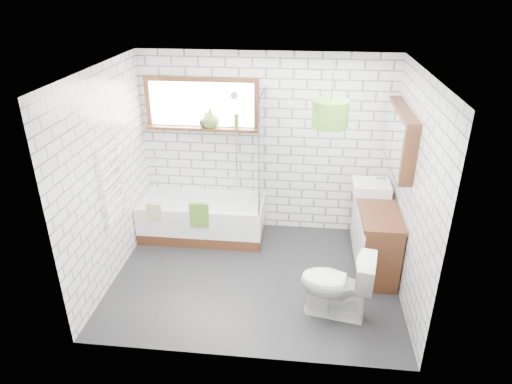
# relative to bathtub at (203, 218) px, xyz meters

# --- Properties ---
(floor) EXTENTS (3.40, 2.60, 0.01)m
(floor) POSITION_rel_bathtub_xyz_m (0.84, -0.93, -0.28)
(floor) COLOR black
(floor) RESTS_ON ground
(ceiling) EXTENTS (3.40, 2.60, 0.01)m
(ceiling) POSITION_rel_bathtub_xyz_m (0.84, -0.93, 2.23)
(ceiling) COLOR white
(ceiling) RESTS_ON ground
(wall_back) EXTENTS (3.40, 0.01, 2.50)m
(wall_back) POSITION_rel_bathtub_xyz_m (0.84, 0.38, 0.98)
(wall_back) COLOR white
(wall_back) RESTS_ON ground
(wall_front) EXTENTS (3.40, 0.01, 2.50)m
(wall_front) POSITION_rel_bathtub_xyz_m (0.84, -2.23, 0.98)
(wall_front) COLOR white
(wall_front) RESTS_ON ground
(wall_left) EXTENTS (0.01, 2.60, 2.50)m
(wall_left) POSITION_rel_bathtub_xyz_m (-0.86, -0.93, 0.98)
(wall_left) COLOR white
(wall_left) RESTS_ON ground
(wall_right) EXTENTS (0.01, 2.60, 2.50)m
(wall_right) POSITION_rel_bathtub_xyz_m (2.55, -0.93, 0.98)
(wall_right) COLOR white
(wall_right) RESTS_ON ground
(window) EXTENTS (1.52, 0.16, 0.68)m
(window) POSITION_rel_bathtub_xyz_m (-0.01, 0.33, 1.53)
(window) COLOR #3C1E10
(window) RESTS_ON wall_back
(towel_radiator) EXTENTS (0.06, 0.52, 1.00)m
(towel_radiator) POSITION_rel_bathtub_xyz_m (-0.82, -0.93, 0.93)
(towel_radiator) COLOR white
(towel_radiator) RESTS_ON wall_left
(mirror_cabinet) EXTENTS (0.16, 1.20, 0.70)m
(mirror_cabinet) POSITION_rel_bathtub_xyz_m (2.46, -0.33, 1.38)
(mirror_cabinet) COLOR #3C1E10
(mirror_cabinet) RESTS_ON wall_right
(shower_riser) EXTENTS (0.02, 0.02, 1.30)m
(shower_riser) POSITION_rel_bathtub_xyz_m (0.44, 0.33, 1.08)
(shower_riser) COLOR silver
(shower_riser) RESTS_ON wall_back
(bathtub) EXTENTS (1.70, 0.75, 0.55)m
(bathtub) POSITION_rel_bathtub_xyz_m (0.00, 0.00, 0.00)
(bathtub) COLOR white
(bathtub) RESTS_ON floor
(shower_screen) EXTENTS (0.02, 0.72, 1.50)m
(shower_screen) POSITION_rel_bathtub_xyz_m (0.83, 0.00, 1.02)
(shower_screen) COLOR white
(shower_screen) RESTS_ON bathtub
(towel_green) EXTENTS (0.25, 0.07, 0.34)m
(towel_green) POSITION_rel_bathtub_xyz_m (0.05, -0.37, 0.25)
(towel_green) COLOR #4A7A24
(towel_green) RESTS_ON bathtub
(towel_beige) EXTENTS (0.19, 0.05, 0.25)m
(towel_beige) POSITION_rel_bathtub_xyz_m (-0.56, -0.37, 0.25)
(towel_beige) COLOR tan
(towel_beige) RESTS_ON bathtub
(vanity) EXTENTS (0.47, 1.45, 0.83)m
(vanity) POSITION_rel_bathtub_xyz_m (2.31, -0.38, 0.14)
(vanity) COLOR #3C1E10
(vanity) RESTS_ON floor
(basin) EXTENTS (0.47, 0.41, 0.14)m
(basin) POSITION_rel_bathtub_xyz_m (2.25, -0.08, 0.62)
(basin) COLOR white
(basin) RESTS_ON vanity
(tap) EXTENTS (0.03, 0.03, 0.14)m
(tap) POSITION_rel_bathtub_xyz_m (2.41, -0.08, 0.68)
(tap) COLOR silver
(tap) RESTS_ON vanity
(toilet) EXTENTS (0.57, 0.83, 0.78)m
(toilet) POSITION_rel_bathtub_xyz_m (1.77, -1.49, 0.11)
(toilet) COLOR white
(toilet) RESTS_ON floor
(vase_olive) EXTENTS (0.30, 0.30, 0.26)m
(vase_olive) POSITION_rel_bathtub_xyz_m (0.10, 0.30, 1.33)
(vase_olive) COLOR #517F27
(vase_olive) RESTS_ON window
(vase_dark) EXTENTS (0.25, 0.25, 0.20)m
(vase_dark) POSITION_rel_bathtub_xyz_m (0.05, 0.30, 1.30)
(vase_dark) COLOR black
(vase_dark) RESTS_ON window
(bottle) EXTENTS (0.08, 0.08, 0.20)m
(bottle) POSITION_rel_bathtub_xyz_m (0.46, 0.30, 1.30)
(bottle) COLOR #517F27
(bottle) RESTS_ON window
(pendant) EXTENTS (0.37, 0.37, 0.27)m
(pendant) POSITION_rel_bathtub_xyz_m (1.61, -0.99, 1.83)
(pendant) COLOR #4A7A24
(pendant) RESTS_ON ceiling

